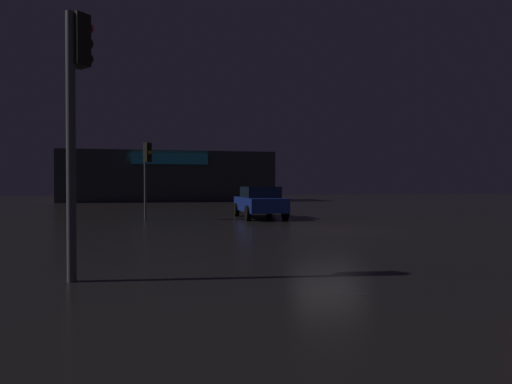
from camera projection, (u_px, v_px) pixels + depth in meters
ground_plane at (328, 230)px, 15.27m from camera, size 120.00×120.00×0.00m
store_building at (170, 177)px, 45.23m from camera, size 21.41×8.06×5.16m
traffic_signal_main at (76, 96)px, 7.10m from camera, size 0.42×0.42×4.53m
traffic_signal_opposite at (147, 160)px, 19.92m from camera, size 0.43×0.42×3.67m
car_near at (260, 202)px, 21.06m from camera, size 2.14×4.57×1.58m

